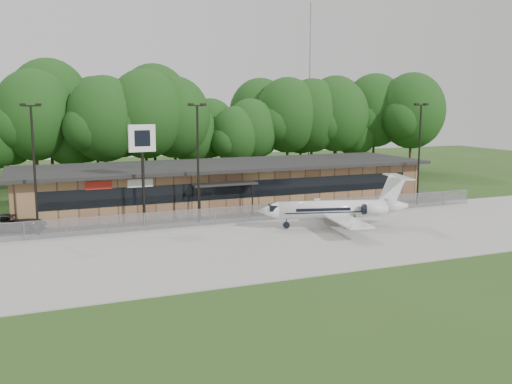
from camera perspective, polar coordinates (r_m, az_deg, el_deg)
name	(u,v)px	position (r m, az deg, el deg)	size (l,w,h in m)	color
ground	(350,267)	(36.81, 9.38, -7.41)	(160.00, 160.00, 0.00)	#2A4A1A
apron	(294,239)	(43.57, 3.85, -4.69)	(64.00, 18.00, 0.08)	#9E9B93
parking_lot	(241,212)	(53.89, -1.53, -2.05)	(50.00, 9.00, 0.06)	#383835
terminal	(225,184)	(57.66, -3.11, 0.82)	(41.00, 11.65, 4.30)	olive
fence	(259,213)	(49.64, 0.31, -2.12)	(46.00, 0.04, 1.52)	gray
treeline	(179,125)	(74.44, -7.75, 6.69)	(72.00, 12.00, 15.00)	#143510
radio_mast	(310,88)	(88.01, 5.38, 10.32)	(0.20, 0.20, 25.00)	gray
light_pole_left	(34,160)	(46.69, -21.33, 3.03)	(1.55, 0.30, 10.23)	black
light_pole_mid	(198,154)	(48.66, -5.83, 3.80)	(1.55, 0.30, 10.23)	black
light_pole_right	(419,146)	(59.40, 16.03, 4.42)	(1.55, 0.30, 10.23)	black
business_jet	(337,210)	(47.42, 8.15, -1.76)	(12.87, 11.58, 4.36)	silver
suv	(13,223)	(49.80, -23.14, -2.87)	(2.39, 5.17, 1.44)	#2C2C2E
pole_sign	(142,149)	(47.80, -11.31, 4.24)	(2.25, 0.47, 8.52)	black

